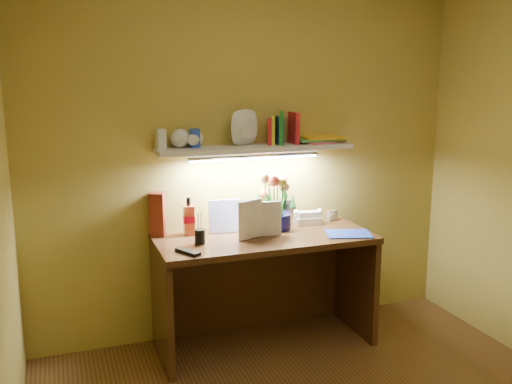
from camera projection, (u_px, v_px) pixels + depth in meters
desk at (265, 291)px, 3.75m from camera, size 1.40×0.60×0.75m
flower_bouquet at (276, 202)px, 3.81m from camera, size 0.25×0.25×0.37m
telephone at (308, 216)px, 3.96m from camera, size 0.19×0.16×0.11m
desk_clock at (332, 215)px, 4.06m from camera, size 0.08×0.05×0.07m
whisky_bottle at (189, 216)px, 3.68m from camera, size 0.07×0.07×0.25m
whisky_box at (158, 214)px, 3.66m from camera, size 0.12×0.12×0.28m
pen_cup at (200, 231)px, 3.49m from camera, size 0.08×0.08×0.16m
art_card at (225, 216)px, 3.75m from camera, size 0.22×0.06×0.22m
tv_remote at (188, 252)px, 3.32m from camera, size 0.13×0.18×0.02m
blue_folder at (348, 234)px, 3.71m from camera, size 0.33×0.28×0.01m
desk_book_a at (239, 222)px, 3.53m from camera, size 0.19×0.08×0.25m
desk_book_b at (256, 219)px, 3.64m from camera, size 0.17×0.05×0.23m
wall_shelf at (257, 142)px, 3.73m from camera, size 1.31×0.34×0.25m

